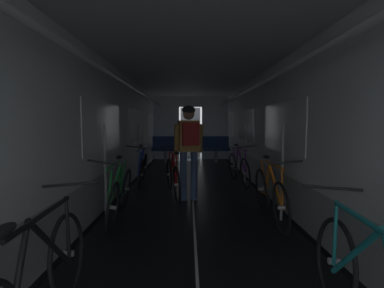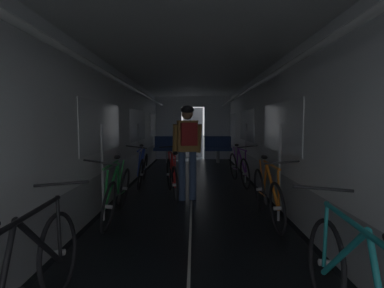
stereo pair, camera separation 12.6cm
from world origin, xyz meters
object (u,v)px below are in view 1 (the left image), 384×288
object	(u,v)px
bench_seat_far_left	(166,147)
bicycle_black	(36,284)
bicycle_orange	(270,194)
bicycle_green	(120,193)
bicycle_blue	(143,168)
bench_seat_far_right	(216,147)
person_cyclist_aisle	(189,142)
bicycle_red_in_aisle	(173,177)
bicycle_purple	(239,168)

from	to	relation	value
bench_seat_far_left	bicycle_black	xyz separation A→B (m)	(-0.15, -8.20, -0.18)
bicycle_orange	bicycle_green	size ratio (longest dim) A/B	1.00
bench_seat_far_left	bicycle_blue	world-z (taller)	same
bench_seat_far_left	bicycle_orange	size ratio (longest dim) A/B	0.58
bicycle_green	bicycle_black	bearing A→B (deg)	-89.02
bicycle_blue	bicycle_orange	world-z (taller)	bicycle_blue
bench_seat_far_left	bench_seat_far_right	size ratio (longest dim) A/B	1.00
person_cyclist_aisle	bicycle_red_in_aisle	world-z (taller)	person_cyclist_aisle
bicycle_orange	person_cyclist_aisle	xyz separation A→B (m)	(-1.18, 1.03, 0.69)
bench_seat_far_left	bicycle_green	world-z (taller)	bicycle_green
bicycle_red_in_aisle	bicycle_purple	bearing A→B (deg)	36.86
bicycle_purple	person_cyclist_aisle	world-z (taller)	person_cyclist_aisle
bicycle_red_in_aisle	bicycle_green	bearing A→B (deg)	-119.58
bench_seat_far_left	bicycle_purple	size ratio (longest dim) A/B	0.58
bench_seat_far_right	bicycle_black	distance (m)	8.43
bench_seat_far_right	bicycle_purple	size ratio (longest dim) A/B	0.58
bicycle_purple	person_cyclist_aisle	xyz separation A→B (m)	(-1.16, -1.37, 0.69)
bench_seat_far_left	bench_seat_far_right	distance (m)	1.80
bicycle_blue	bicycle_orange	bearing A→B (deg)	-45.92
bicycle_black	bicycle_green	bearing A→B (deg)	90.98
bench_seat_far_left	person_cyclist_aisle	size ratio (longest dim) A/B	0.57
bench_seat_far_left	bench_seat_far_right	world-z (taller)	same
bicycle_black	person_cyclist_aisle	distance (m)	3.51
bicycle_orange	bicycle_black	bearing A→B (deg)	-133.72
bench_seat_far_right	person_cyclist_aisle	xyz separation A→B (m)	(-0.97, -4.90, 0.50)
bicycle_blue	person_cyclist_aisle	xyz separation A→B (m)	(1.06, -1.28, 0.69)
bicycle_blue	person_cyclist_aisle	world-z (taller)	person_cyclist_aisle
bench_seat_far_right	bicycle_black	xyz separation A→B (m)	(-1.95, -8.20, -0.18)
bicycle_orange	bicycle_red_in_aisle	distance (m)	1.98
bicycle_blue	bicycle_black	bearing A→B (deg)	-89.00
bicycle_black	person_cyclist_aisle	size ratio (longest dim) A/B	0.98
bicycle_blue	bicycle_red_in_aisle	size ratio (longest dim) A/B	1.01
bicycle_blue	person_cyclist_aisle	distance (m)	1.80
bench_seat_far_left	person_cyclist_aisle	xyz separation A→B (m)	(0.83, -4.90, 0.50)
bicycle_black	person_cyclist_aisle	bearing A→B (deg)	73.45
bicycle_orange	bicycle_purple	xyz separation A→B (m)	(-0.03, 2.40, -0.00)
bench_seat_far_right	bicycle_black	bearing A→B (deg)	-103.37
bicycle_green	bench_seat_far_left	bearing A→B (deg)	88.17
bicycle_orange	bicycle_red_in_aisle	world-z (taller)	bicycle_orange
bicycle_blue	bicycle_green	bearing A→B (deg)	-88.98
bicycle_green	person_cyclist_aisle	distance (m)	1.58
bicycle_blue	bicycle_orange	distance (m)	3.22
bicycle_blue	bench_seat_far_left	bearing A→B (deg)	86.39
bench_seat_far_right	bicycle_green	bearing A→B (deg)	-108.65
person_cyclist_aisle	bicycle_green	bearing A→B (deg)	-136.01
bicycle_blue	bicycle_red_in_aisle	distance (m)	1.26
bicycle_black	bicycle_blue	distance (m)	4.58
bicycle_orange	person_cyclist_aisle	world-z (taller)	person_cyclist_aisle
person_cyclist_aisle	bicycle_orange	bearing A→B (deg)	-41.10
bench_seat_far_right	bench_seat_far_left	bearing A→B (deg)	180.00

